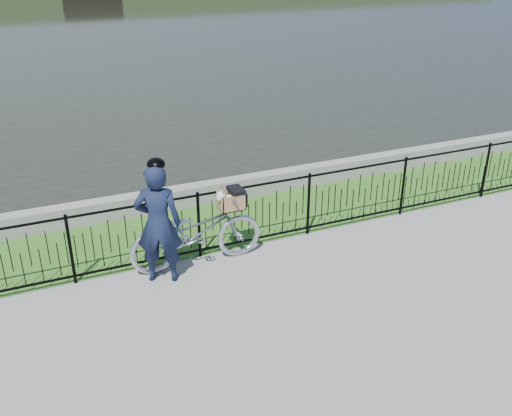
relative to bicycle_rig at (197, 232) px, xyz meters
name	(u,v)px	position (x,y,z in m)	size (l,w,h in m)	color
ground	(299,292)	(1.10, -1.40, -0.57)	(120.00, 120.00, 0.00)	gray
grass_strip	(234,220)	(1.10, 1.20, -0.57)	(60.00, 2.00, 0.01)	#34651F
water	(56,23)	(1.10, 31.60, -0.57)	(120.00, 120.00, 0.00)	black
quay_wall	(216,191)	(1.10, 2.20, -0.37)	(60.00, 0.30, 0.40)	gray
fence	(256,214)	(1.10, 0.20, 0.00)	(14.00, 0.06, 1.15)	black
bicycle_rig	(197,232)	(0.00, 0.00, 0.00)	(2.15, 0.75, 1.22)	#B6BDC3
cyclist	(158,223)	(-0.65, -0.21, 0.39)	(0.81, 0.67, 1.96)	#121A34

